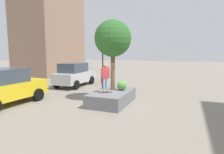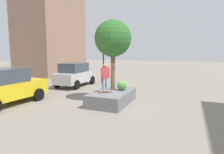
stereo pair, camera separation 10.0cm
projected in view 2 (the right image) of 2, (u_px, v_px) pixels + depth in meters
name	position (u px, v px, depth m)	size (l,w,h in m)	color
ground_plane	(110.00, 103.00, 12.16)	(120.00, 120.00, 0.00)	gray
planter_ledge	(112.00, 97.00, 11.96)	(3.54, 2.10, 0.76)	slate
plaza_tree	(113.00, 39.00, 12.12)	(2.33, 2.33, 4.45)	brown
boxwood_shrub	(122.00, 85.00, 12.26)	(0.61, 0.61, 0.61)	#4C8C3D
skateboard	(105.00, 92.00, 11.57)	(0.68, 0.74, 0.07)	brown
skateboarder	(105.00, 75.00, 11.44)	(0.46, 0.46, 1.71)	#8C9EB7
taxi_cab	(5.00, 87.00, 11.55)	(4.83, 2.41, 2.21)	gold
sedan_parked	(75.00, 74.00, 17.98)	(4.77, 2.34, 2.19)	#B7B7BC
traffic_light_corner	(103.00, 54.00, 18.53)	(0.37, 0.35, 4.38)	black
passerby_with_bag	(104.00, 81.00, 14.85)	(0.33, 0.54, 1.67)	black
brick_midrise	(51.00, 22.00, 27.56)	(9.20, 6.03, 15.04)	#8C6B56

